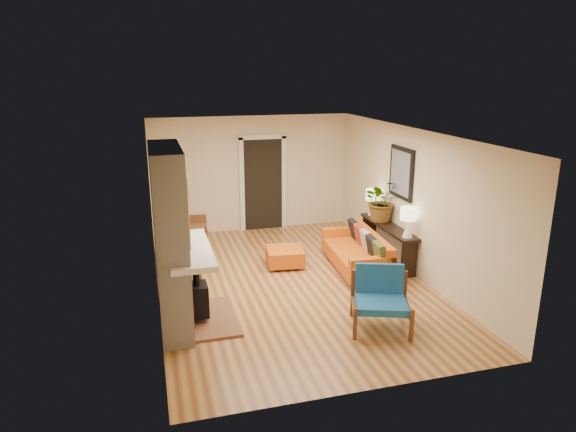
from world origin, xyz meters
The scene contains 10 objects.
room_shell centered at (0.60, 2.63, 1.24)m, with size 6.50×6.50×6.50m.
fireplace centered at (-2.00, -1.00, 1.24)m, with size 1.09×1.68×2.60m.
sofa centered at (1.39, 0.28, 0.33)m, with size 0.94×1.94×0.74m.
ottoman centered at (0.10, 0.79, 0.20)m, with size 0.74×0.74×0.34m.
blue_chair centered at (0.82, -1.80, 0.46)m, with size 1.03×1.02×0.85m.
dining_table centered at (-1.58, 1.31, 0.57)m, with size 0.90×1.65×0.87m.
console_table centered at (2.07, 0.49, 0.58)m, with size 0.34×1.85×0.72m.
lamp_near centered at (2.07, -0.24, 1.06)m, with size 0.30×0.30×0.54m.
lamp_far centered at (2.07, 1.23, 1.06)m, with size 0.30×0.30×0.54m.
houseplant centered at (2.06, 0.79, 1.14)m, with size 0.75×0.65×0.83m, color #1E5919.
Camera 1 is at (-2.28, -7.96, 3.58)m, focal length 32.00 mm.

